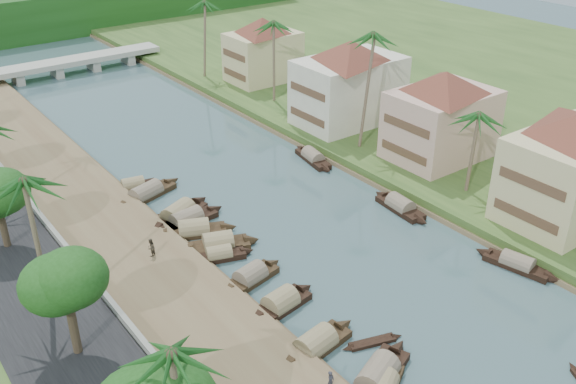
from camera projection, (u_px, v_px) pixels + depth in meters
ground at (400, 288)px, 51.86m from camera, size 220.00×220.00×0.00m
left_bank at (113, 242)px, 57.36m from camera, size 10.00×180.00×0.80m
right_bank at (392, 145)px, 75.80m from camera, size 16.00×180.00×1.20m
road at (15, 272)px, 52.71m from camera, size 8.00×180.00×1.40m
retaining_wall at (65, 248)px, 54.69m from camera, size 0.40×180.00×1.10m
far_right_fill at (569, 85)px, 95.40m from camera, size 60.00×220.00×1.15m
treeline at (19, 16)px, 120.76m from camera, size 120.00×14.00×8.00m
bridge at (74, 62)px, 102.01m from camera, size 28.00×4.00×2.40m
building_near at (572, 165)px, 57.52m from camera, size 14.85×14.85×10.20m
building_mid at (442, 114)px, 69.49m from camera, size 14.11×14.11×9.70m
building_far at (349, 81)px, 78.75m from camera, size 15.59×15.59×10.20m
building_distant at (263, 49)px, 93.67m from camera, size 12.62×12.62×9.20m
sampan_3 at (377, 377)px, 42.48m from camera, size 9.00×4.97×2.38m
sampan_4 at (316, 345)px, 45.25m from camera, size 8.31×3.01×2.30m
sampan_5 at (281, 304)px, 49.41m from camera, size 7.46×2.94×2.31m
sampan_6 at (250, 277)px, 52.50m from camera, size 7.40×3.12×2.17m
sampan_7 at (219, 255)px, 55.41m from camera, size 6.45×3.24×1.76m
sampan_8 at (218, 245)px, 56.89m from camera, size 7.87×4.44×2.37m
sampan_9 at (187, 220)px, 60.66m from camera, size 8.73×2.50×2.18m
sampan_10 at (194, 231)px, 59.00m from camera, size 8.19×4.89×2.25m
sampan_11 at (179, 215)px, 61.49m from camera, size 9.04×5.36×2.54m
sampan_12 at (146, 194)px, 65.33m from camera, size 9.56×4.41×2.25m
sampan_13 at (133, 186)px, 66.92m from camera, size 6.82×2.75×1.88m
sampan_14 at (517, 264)px, 54.22m from camera, size 3.11×7.91×1.93m
sampan_15 at (400, 206)px, 63.05m from camera, size 2.26×7.95×2.12m
sampan_16 at (313, 158)px, 73.15m from camera, size 2.80×8.16×1.99m
canoe_1 at (372, 343)px, 45.98m from camera, size 4.81×2.18×0.78m
canoe_2 at (171, 216)px, 62.04m from camera, size 5.27×2.65×0.78m
palm_1 at (477, 117)px, 60.75m from camera, size 3.20×3.20×9.60m
palm_2 at (367, 38)px, 68.32m from camera, size 3.20×3.20×14.39m
palm_3 at (273, 25)px, 83.06m from camera, size 3.20×3.20×12.12m
palm_4 at (176, 354)px, 30.05m from camera, size 3.20×3.20×10.73m
palm_5 at (24, 184)px, 42.06m from camera, size 3.20×3.20×12.40m
palm_7 at (201, 4)px, 92.54m from camera, size 3.20×3.20×12.47m
tree_2 at (64, 282)px, 40.64m from camera, size 4.70×4.70×7.74m
tree_6 at (366, 74)px, 83.28m from camera, size 4.06×4.06×6.41m
person_near at (331, 381)px, 40.53m from camera, size 0.68×0.58×1.60m
person_far at (151, 247)px, 54.29m from camera, size 1.00×0.97×1.63m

